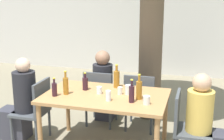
{
  "coord_description": "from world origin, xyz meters",
  "views": [
    {
      "loc": [
        1.11,
        -3.58,
        2.07
      ],
      "look_at": [
        0.0,
        0.3,
        1.03
      ],
      "focal_mm": 50.0,
      "sensor_mm": 36.0,
      "label": 1
    }
  ],
  "objects_px": {
    "amber_bottle_4": "(66,85)",
    "drinking_glass_0": "(128,90)",
    "patio_chair_0": "(35,107)",
    "patio_chair_2": "(100,96)",
    "wine_bottle_0": "(132,93)",
    "drinking_glass_4": "(108,96)",
    "person_seated_1": "(207,126)",
    "dining_table_front": "(106,101)",
    "person_seated_2": "(104,89)",
    "drinking_glass_2": "(120,91)",
    "amber_bottle_2": "(139,90)",
    "person_seated_0": "(20,104)",
    "patio_chair_3": "(140,99)",
    "drinking_glass_1": "(99,90)",
    "amber_bottle_3": "(117,79)",
    "wine_bottle_1": "(85,83)",
    "wine_bottle_5": "(54,89)",
    "drinking_glass_3": "(147,100)"
  },
  "relations": [
    {
      "from": "amber_bottle_4",
      "to": "drinking_glass_0",
      "type": "bearing_deg",
      "value": 15.31
    },
    {
      "from": "patio_chair_0",
      "to": "patio_chair_2",
      "type": "distance_m",
      "value": 1.0
    },
    {
      "from": "wine_bottle_0",
      "to": "drinking_glass_4",
      "type": "distance_m",
      "value": 0.28
    },
    {
      "from": "wine_bottle_0",
      "to": "drinking_glass_4",
      "type": "bearing_deg",
      "value": -174.63
    },
    {
      "from": "patio_chair_0",
      "to": "person_seated_1",
      "type": "height_order",
      "value": "person_seated_1"
    },
    {
      "from": "patio_chair_2",
      "to": "dining_table_front",
      "type": "bearing_deg",
      "value": 113.52
    },
    {
      "from": "person_seated_2",
      "to": "drinking_glass_2",
      "type": "relative_size",
      "value": 12.21
    },
    {
      "from": "amber_bottle_2",
      "to": "amber_bottle_4",
      "type": "distance_m",
      "value": 0.93
    },
    {
      "from": "person_seated_0",
      "to": "amber_bottle_4",
      "type": "distance_m",
      "value": 0.85
    },
    {
      "from": "patio_chair_3",
      "to": "person_seated_0",
      "type": "xyz_separation_m",
      "value": [
        -1.56,
        -0.72,
        0.03
      ]
    },
    {
      "from": "person_seated_2",
      "to": "drinking_glass_0",
      "type": "bearing_deg",
      "value": 124.2
    },
    {
      "from": "drinking_glass_1",
      "to": "drinking_glass_2",
      "type": "xyz_separation_m",
      "value": [
        0.26,
        0.05,
        0.0
      ]
    },
    {
      "from": "patio_chair_0",
      "to": "patio_chair_3",
      "type": "xyz_separation_m",
      "value": [
        1.32,
        0.72,
        0.0
      ]
    },
    {
      "from": "person_seated_2",
      "to": "drinking_glass_1",
      "type": "relative_size",
      "value": 12.44
    },
    {
      "from": "person_seated_2",
      "to": "drinking_glass_0",
      "type": "distance_m",
      "value": 1.09
    },
    {
      "from": "drinking_glass_2",
      "to": "drinking_glass_4",
      "type": "height_order",
      "value": "drinking_glass_4"
    },
    {
      "from": "patio_chair_2",
      "to": "person_seated_0",
      "type": "xyz_separation_m",
      "value": [
        -0.94,
        -0.72,
        0.03
      ]
    },
    {
      "from": "person_seated_0",
      "to": "person_seated_1",
      "type": "relative_size",
      "value": 1.04
    },
    {
      "from": "amber_bottle_3",
      "to": "dining_table_front",
      "type": "bearing_deg",
      "value": -99.12
    },
    {
      "from": "person_seated_1",
      "to": "drinking_glass_2",
      "type": "bearing_deg",
      "value": 86.38
    },
    {
      "from": "dining_table_front",
      "to": "amber_bottle_2",
      "type": "xyz_separation_m",
      "value": [
        0.44,
        -0.04,
        0.2
      ]
    },
    {
      "from": "patio_chair_2",
      "to": "person_seated_2",
      "type": "xyz_separation_m",
      "value": [
        0.0,
        0.24,
        0.03
      ]
    },
    {
      "from": "patio_chair_3",
      "to": "wine_bottle_1",
      "type": "relative_size",
      "value": 3.7
    },
    {
      "from": "patio_chair_0",
      "to": "person_seated_2",
      "type": "distance_m",
      "value": 1.18
    },
    {
      "from": "dining_table_front",
      "to": "amber_bottle_4",
      "type": "relative_size",
      "value": 5.11
    },
    {
      "from": "person_seated_1",
      "to": "amber_bottle_3",
      "type": "bearing_deg",
      "value": 74.3
    },
    {
      "from": "amber_bottle_3",
      "to": "patio_chair_0",
      "type": "bearing_deg",
      "value": -162.49
    },
    {
      "from": "wine_bottle_5",
      "to": "drinking_glass_4",
      "type": "bearing_deg",
      "value": 1.46
    },
    {
      "from": "person_seated_2",
      "to": "person_seated_0",
      "type": "bearing_deg",
      "value": 45.54
    },
    {
      "from": "amber_bottle_4",
      "to": "person_seated_0",
      "type": "bearing_deg",
      "value": 171.34
    },
    {
      "from": "patio_chair_3",
      "to": "drinking_glass_4",
      "type": "xyz_separation_m",
      "value": [
        -0.22,
        -0.92,
        0.34
      ]
    },
    {
      "from": "person_seated_1",
      "to": "wine_bottle_1",
      "type": "distance_m",
      "value": 1.61
    },
    {
      "from": "patio_chair_2",
      "to": "wine_bottle_0",
      "type": "bearing_deg",
      "value": 127.65
    },
    {
      "from": "drinking_glass_3",
      "to": "drinking_glass_4",
      "type": "bearing_deg",
      "value": -178.73
    },
    {
      "from": "patio_chair_3",
      "to": "amber_bottle_2",
      "type": "distance_m",
      "value": 0.87
    },
    {
      "from": "person_seated_1",
      "to": "drinking_glass_0",
      "type": "xyz_separation_m",
      "value": [
        -0.98,
        0.09,
        0.33
      ]
    },
    {
      "from": "wine_bottle_1",
      "to": "drinking_glass_4",
      "type": "xyz_separation_m",
      "value": [
        0.41,
        -0.32,
        -0.03
      ]
    },
    {
      "from": "wine_bottle_5",
      "to": "person_seated_1",
      "type": "bearing_deg",
      "value": 6.68
    },
    {
      "from": "amber_bottle_3",
      "to": "drinking_glass_2",
      "type": "relative_size",
      "value": 3.35
    },
    {
      "from": "patio_chair_2",
      "to": "patio_chair_3",
      "type": "distance_m",
      "value": 0.62
    },
    {
      "from": "patio_chair_3",
      "to": "drinking_glass_2",
      "type": "distance_m",
      "value": 0.74
    },
    {
      "from": "person_seated_0",
      "to": "wine_bottle_0",
      "type": "xyz_separation_m",
      "value": [
        1.62,
        -0.17,
        0.36
      ]
    },
    {
      "from": "amber_bottle_2",
      "to": "wine_bottle_5",
      "type": "height_order",
      "value": "amber_bottle_2"
    },
    {
      "from": "wine_bottle_5",
      "to": "drinking_glass_2",
      "type": "distance_m",
      "value": 0.82
    },
    {
      "from": "wine_bottle_0",
      "to": "wine_bottle_1",
      "type": "xyz_separation_m",
      "value": [
        -0.69,
        0.29,
        -0.02
      ]
    },
    {
      "from": "drinking_glass_1",
      "to": "dining_table_front",
      "type": "bearing_deg",
      "value": -12.39
    },
    {
      "from": "person_seated_2",
      "to": "amber_bottle_4",
      "type": "bearing_deg",
      "value": 80.52
    },
    {
      "from": "drinking_glass_2",
      "to": "amber_bottle_3",
      "type": "bearing_deg",
      "value": 113.53
    },
    {
      "from": "patio_chair_2",
      "to": "wine_bottle_0",
      "type": "distance_m",
      "value": 1.19
    },
    {
      "from": "person_seated_1",
      "to": "amber_bottle_4",
      "type": "xyz_separation_m",
      "value": [
        -1.74,
        -0.12,
        0.39
      ]
    }
  ]
}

